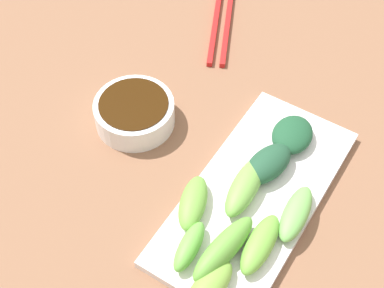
% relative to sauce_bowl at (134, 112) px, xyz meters
% --- Properties ---
extents(tabletop, '(2.10, 2.10, 0.02)m').
position_rel_sauce_bowl_xyz_m(tabletop, '(0.12, -0.03, -0.03)').
color(tabletop, brown).
rests_on(tabletop, ground).
extents(sauce_bowl, '(0.11, 0.11, 0.04)m').
position_rel_sauce_bowl_xyz_m(sauce_bowl, '(0.00, 0.00, 0.00)').
color(sauce_bowl, white).
rests_on(sauce_bowl, tabletop).
extents(serving_plate, '(0.14, 0.30, 0.01)m').
position_rel_sauce_bowl_xyz_m(serving_plate, '(0.19, -0.02, -0.01)').
color(serving_plate, white).
rests_on(serving_plate, tabletop).
extents(broccoli_stalk_0, '(0.05, 0.08, 0.02)m').
position_rel_sauce_bowl_xyz_m(broccoli_stalk_0, '(0.14, -0.08, 0.00)').
color(broccoli_stalk_0, '#6EA841').
rests_on(broccoli_stalk_0, serving_plate).
extents(broccoli_stalk_1, '(0.04, 0.10, 0.03)m').
position_rel_sauce_bowl_xyz_m(broccoli_stalk_1, '(0.18, -0.03, 0.01)').
color(broccoli_stalk_1, '#73AD4A').
rests_on(broccoli_stalk_1, serving_plate).
extents(broccoli_stalk_2, '(0.03, 0.07, 0.02)m').
position_rel_sauce_bowl_xyz_m(broccoli_stalk_2, '(0.17, -0.13, 0.00)').
color(broccoli_stalk_2, '#67B545').
rests_on(broccoli_stalk_2, serving_plate).
extents(broccoli_stalk_3, '(0.03, 0.08, 0.02)m').
position_rel_sauce_bowl_xyz_m(broccoli_stalk_3, '(0.23, -0.09, 0.00)').
color(broccoli_stalk_3, '#6FB440').
rests_on(broccoli_stalk_3, serving_plate).
extents(broccoli_leafy_4, '(0.06, 0.07, 0.02)m').
position_rel_sauce_bowl_xyz_m(broccoli_leafy_4, '(0.20, 0.07, 0.00)').
color(broccoli_leafy_4, '#1D4E30').
rests_on(broccoli_leafy_4, serving_plate).
extents(broccoli_stalk_5, '(0.04, 0.10, 0.03)m').
position_rel_sauce_bowl_xyz_m(broccoli_stalk_5, '(0.20, -0.11, 0.01)').
color(broccoli_stalk_5, '#63A63E').
rests_on(broccoli_stalk_5, serving_plate).
extents(broccoli_stalk_6, '(0.04, 0.08, 0.02)m').
position_rel_sauce_bowl_xyz_m(broccoli_stalk_6, '(0.25, -0.02, 0.00)').
color(broccoli_stalk_6, '#72BA59').
rests_on(broccoli_stalk_6, serving_plate).
extents(broccoli_stalk_7, '(0.04, 0.08, 0.02)m').
position_rel_sauce_bowl_xyz_m(broccoli_stalk_7, '(0.21, -0.16, 0.00)').
color(broccoli_stalk_7, '#77A840').
rests_on(broccoli_stalk_7, serving_plate).
extents(broccoli_leafy_8, '(0.06, 0.08, 0.03)m').
position_rel_sauce_bowl_xyz_m(broccoli_leafy_8, '(0.19, 0.01, 0.01)').
color(broccoli_leafy_8, '#214D34').
rests_on(broccoli_leafy_8, serving_plate).
extents(chopsticks, '(0.12, 0.22, 0.01)m').
position_rel_sauce_bowl_xyz_m(chopsticks, '(-0.01, 0.25, -0.02)').
color(chopsticks, red).
rests_on(chopsticks, tabletop).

